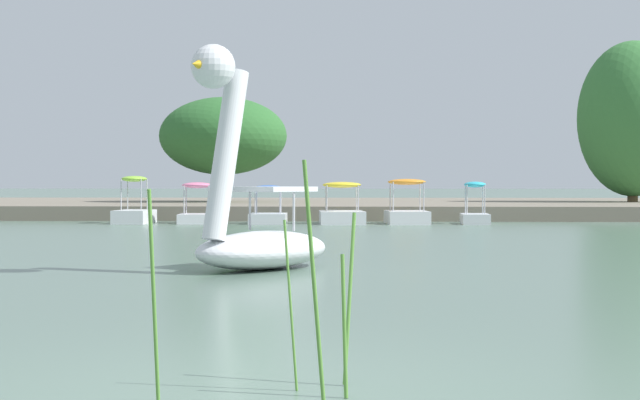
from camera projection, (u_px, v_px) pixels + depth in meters
ground_plane at (246, 392)px, 6.71m from camera, size 507.14×507.14×0.00m
shore_bank_far at (350, 207)px, 47.81m from camera, size 154.31×22.45×0.53m
swan_boat at (254, 219)px, 16.14m from camera, size 2.70×3.11×3.44m
pedal_boat_cyan at (475, 212)px, 34.39m from camera, size 0.94×1.82×1.42m
pedal_boat_orange at (407, 211)px, 34.53m from camera, size 1.52×2.27×1.51m
pedal_boat_yellow at (342, 212)px, 34.60m from camera, size 1.65×2.49×1.41m
pedal_boat_blue at (268, 212)px, 34.71m from camera, size 1.32×1.98×1.30m
pedal_boat_pink at (197, 211)px, 34.99m from camera, size 1.43×2.10×1.40m
pedal_boat_lime at (134, 211)px, 35.00m from camera, size 1.13×2.13×1.61m
tree_broadleaf_behind_dock at (223, 136)px, 46.13m from camera, size 7.48×7.37×4.70m
tree_willow_near_path at (633, 119)px, 45.86m from camera, size 5.49×5.26×7.20m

